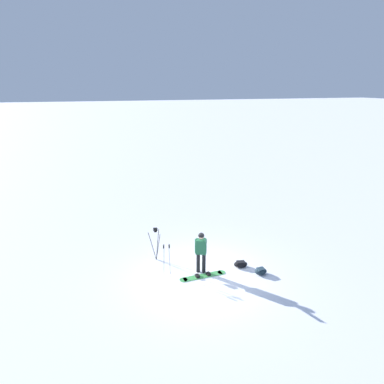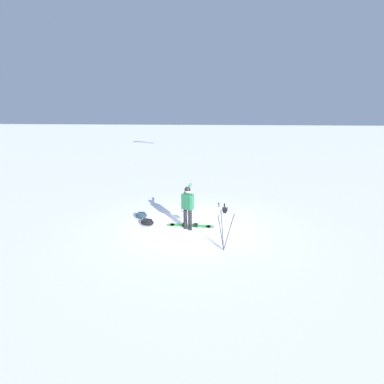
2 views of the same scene
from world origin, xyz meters
name	(u,v)px [view 1 (image 1 of 2)]	position (x,y,z in m)	size (l,w,h in m)	color
ground_plane	(200,277)	(0.00, 0.00, 0.00)	(300.00, 300.00, 0.00)	white
snowboarder	(201,249)	(0.32, -0.14, 1.01)	(0.75, 0.47, 1.69)	black
snowboard	(203,276)	(0.00, -0.11, 0.02)	(0.36, 1.85, 0.10)	#3F994C
gear_bag_large	(241,264)	(0.20, -1.78, 0.13)	(0.45, 0.60, 0.24)	black
camera_tripod	(156,237)	(1.83, 1.30, 1.01)	(0.52, 0.51, 1.42)	#262628
gear_bag_small	(261,271)	(-0.53, -2.28, 0.13)	(0.40, 0.49, 0.24)	#192833
ski_poles	(167,254)	(0.67, 1.13, 0.79)	(0.27, 0.29, 1.19)	gray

